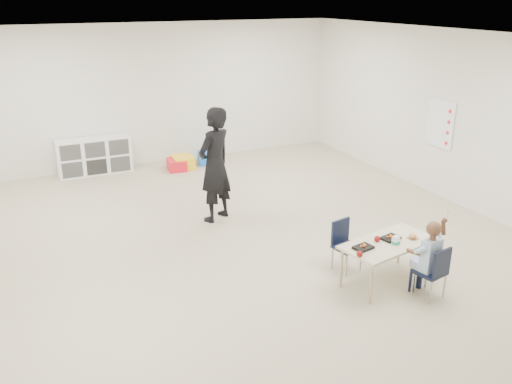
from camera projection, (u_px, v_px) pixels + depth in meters
name	position (u px, v px, depth m)	size (l,w,h in m)	color
room	(237.00, 152.00, 6.98)	(9.00, 9.02, 2.80)	beige
table	(386.00, 262.00, 6.53)	(1.26, 0.80, 0.54)	beige
chair_near	(430.00, 271.00, 6.21)	(0.31, 0.29, 0.64)	black
chair_far	(347.00, 246.00, 6.82)	(0.31, 0.29, 0.64)	black
child	(432.00, 257.00, 6.15)	(0.43, 0.43, 1.02)	#AFC6EC
lunch_tray_near	(391.00, 238.00, 6.51)	(0.22, 0.16, 0.03)	black
lunch_tray_far	(363.00, 248.00, 6.27)	(0.22, 0.16, 0.03)	black
milk_carton	(396.00, 241.00, 6.36)	(0.07, 0.07, 0.10)	white
bread_roll	(413.00, 236.00, 6.52)	(0.09, 0.09, 0.07)	tan
apple_near	(377.00, 239.00, 6.44)	(0.07, 0.07, 0.07)	maroon
apple_far	(360.00, 254.00, 6.07)	(0.07, 0.07, 0.07)	maroon
cubby_shelf	(94.00, 156.00, 10.50)	(1.40, 0.40, 0.70)	white
rules_poster	(440.00, 124.00, 9.12)	(0.02, 0.60, 0.80)	white
adult	(215.00, 165.00, 8.17)	(0.64, 0.42, 1.77)	black
bin_red	(177.00, 165.00, 10.77)	(0.34, 0.44, 0.22)	red
bin_yellow	(183.00, 162.00, 10.87)	(0.39, 0.50, 0.25)	yellow
bin_blue	(207.00, 158.00, 11.20)	(0.37, 0.47, 0.23)	blue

